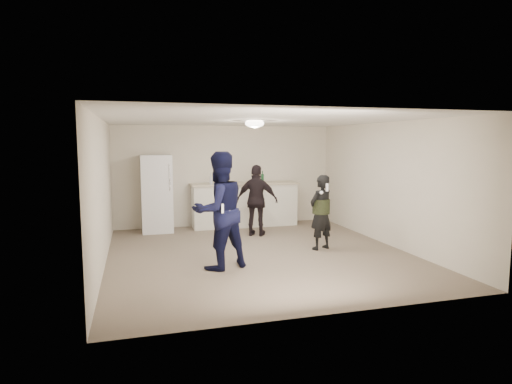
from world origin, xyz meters
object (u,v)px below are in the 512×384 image
object	(u,v)px
shaker	(224,180)
woman	(321,212)
spectator	(257,200)
fridge	(157,194)
counter	(245,205)
man	(219,211)

from	to	relation	value
shaker	woman	size ratio (longest dim) A/B	0.12
spectator	fridge	bearing A→B (deg)	2.02
counter	woman	size ratio (longest dim) A/B	1.77
man	spectator	bearing A→B (deg)	-139.59
fridge	woman	world-z (taller)	fridge
spectator	counter	bearing A→B (deg)	-61.79
shaker	man	bearing A→B (deg)	-103.03
woman	counter	bearing A→B (deg)	-92.59
counter	fridge	distance (m)	2.18
fridge	shaker	xyz separation A→B (m)	(1.63, 0.08, 0.28)
counter	woman	world-z (taller)	woman
counter	shaker	bearing A→B (deg)	179.36
shaker	man	size ratio (longest dim) A/B	0.09
fridge	shaker	size ratio (longest dim) A/B	10.59
shaker	woman	xyz separation A→B (m)	(1.37, -2.68, -0.44)
man	spectator	distance (m)	2.59
shaker	woman	bearing A→B (deg)	-63.00
fridge	man	distance (m)	3.43
fridge	woman	size ratio (longest dim) A/B	1.23
shaker	counter	bearing A→B (deg)	-0.64
counter	spectator	world-z (taller)	spectator
man	spectator	xyz separation A→B (m)	(1.29, 2.24, -0.17)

